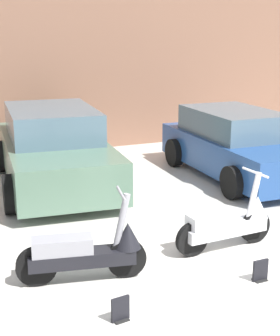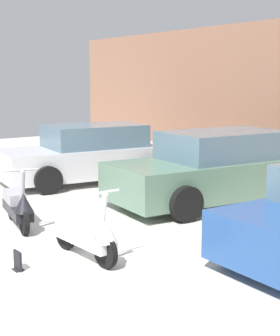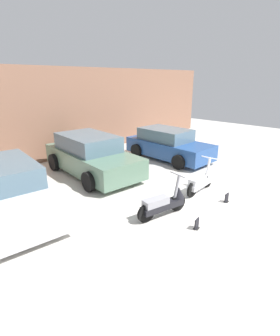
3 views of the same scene
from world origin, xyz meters
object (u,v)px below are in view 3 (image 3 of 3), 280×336
(scooter_front_right, at_px, (202,180))
(placard_near_left_scooter, at_px, (197,224))
(car_rear_left, at_px, (7,191))
(car_rear_center, at_px, (91,156))
(car_rear_right, at_px, (168,145))
(placard_near_right_scooter, at_px, (227,198))
(scooter_front_left, at_px, (165,202))

(scooter_front_right, distance_m, placard_near_left_scooter, 2.27)
(car_rear_left, height_order, placard_near_left_scooter, car_rear_left)
(car_rear_center, distance_m, placard_near_left_scooter, 4.96)
(car_rear_right, relative_size, placard_near_left_scooter, 14.96)
(car_rear_left, relative_size, placard_near_right_scooter, 16.28)
(scooter_front_right, relative_size, placard_near_right_scooter, 5.65)
(scooter_front_left, height_order, placard_near_left_scooter, scooter_front_left)
(scooter_front_right, distance_m, placard_near_right_scooter, 0.99)
(scooter_front_right, distance_m, car_rear_center, 4.07)
(car_rear_center, bearing_deg, scooter_front_right, 25.79)
(car_rear_left, bearing_deg, car_rear_right, 98.36)
(car_rear_center, bearing_deg, car_rear_right, 82.02)
(scooter_front_right, height_order, placard_near_right_scooter, scooter_front_right)
(car_rear_left, bearing_deg, placard_near_right_scooter, 57.78)
(car_rear_center, height_order, placard_near_left_scooter, car_rear_center)
(scooter_front_left, bearing_deg, car_rear_left, 144.22)
(car_rear_left, bearing_deg, car_rear_center, 113.48)
(scooter_front_left, xyz_separation_m, placard_near_left_scooter, (0.03, -0.95, -0.26))
(placard_near_left_scooter, relative_size, placard_near_right_scooter, 1.00)
(car_rear_right, bearing_deg, scooter_front_right, -33.05)
(scooter_front_left, height_order, car_rear_right, car_rear_right)
(scooter_front_right, xyz_separation_m, car_rear_center, (-1.40, 3.80, 0.32))
(scooter_front_right, height_order, car_rear_center, car_rear_center)
(car_rear_left, bearing_deg, scooter_front_left, 49.86)
(scooter_front_right, bearing_deg, car_rear_right, 52.05)
(scooter_front_left, bearing_deg, placard_near_left_scooter, -76.43)
(placard_near_right_scooter, bearing_deg, scooter_front_left, 156.67)
(scooter_front_left, height_order, placard_near_right_scooter, scooter_front_left)
(car_rear_left, height_order, car_rear_right, car_rear_left)
(scooter_front_left, relative_size, car_rear_right, 0.39)
(car_rear_center, xyz_separation_m, car_rear_right, (3.48, -0.84, -0.06))
(car_rear_left, relative_size, car_rear_center, 0.97)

